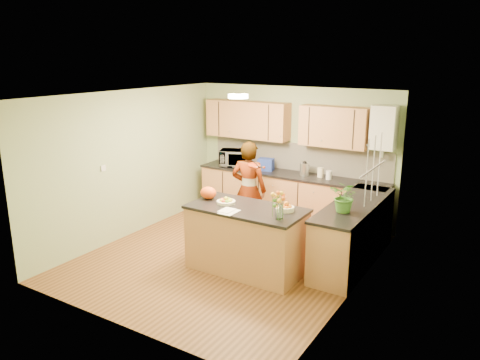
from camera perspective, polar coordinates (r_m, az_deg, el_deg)
The scene contains 28 objects.
floor at distance 7.39m, azimuth -1.46°, elevation -9.38°, with size 4.50×4.50×0.00m, color #593619.
ceiling at distance 6.76m, azimuth -1.60°, elevation 10.33°, with size 4.00×4.50×0.02m, color white.
wall_back at distance 8.89m, azimuth 6.46°, elevation 3.21°, with size 4.00×0.02×2.50m, color #98AC7B.
wall_front at distance 5.32m, azimuth -14.97°, elevation -5.30°, with size 4.00×0.02×2.50m, color #98AC7B.
wall_left at distance 8.21m, azimuth -13.29°, elevation 1.92°, with size 0.02×4.50×2.50m, color #98AC7B.
wall_right at distance 6.15m, azimuth 14.29°, elevation -2.50°, with size 0.02×4.50×2.50m, color #98AC7B.
back_counter at distance 8.77m, azimuth 6.06°, elevation -2.18°, with size 3.64×0.62×0.94m.
right_counter at distance 7.25m, azimuth 13.70°, elevation -6.28°, with size 0.62×2.24×0.94m.
splashback at distance 8.84m, azimuth 7.00°, elevation 2.81°, with size 3.60×0.02×0.52m, color beige.
upper_cabinets at distance 8.71m, azimuth 5.04°, elevation 7.02°, with size 3.20×0.34×0.70m.
boiler at distance 8.05m, azimuth 17.14°, elevation 6.10°, with size 0.40×0.30×0.86m.
window_right at distance 6.63m, azimuth 15.99°, elevation 1.33°, with size 0.01×1.30×1.05m.
light_switch at distance 7.79m, azimuth -16.34°, elevation 1.40°, with size 0.02×0.09×0.09m, color white.
ceiling_lamp at distance 7.01m, azimuth -0.23°, elevation 10.18°, with size 0.30×0.30×0.07m.
peninsula_island at distance 6.80m, azimuth 0.80°, elevation -7.18°, with size 1.67×0.86×0.96m.
fruit_dish at distance 6.80m, azimuth -1.72°, elevation -2.56°, with size 0.27×0.27×0.10m.
orange_bowl at distance 6.50m, azimuth 5.67°, elevation -3.33°, with size 0.22×0.22×0.13m.
flower_vase at distance 6.12m, azimuth 4.78°, elevation -2.16°, with size 0.24×0.24×0.44m.
orange_bag at distance 7.02m, azimuth -3.88°, elevation -1.57°, with size 0.25×0.21×0.19m, color #E04912.
papers at distance 6.44m, azimuth -1.33°, elevation -3.87°, with size 0.21×0.29×0.01m, color white.
violinist at distance 7.92m, azimuth 1.07°, elevation -1.23°, with size 0.61×0.40×1.68m, color #DEA888.
violin at distance 7.51m, azimuth 1.55°, elevation 1.84°, with size 0.56×0.22×0.11m, color #551605, non-canonical shape.
microwave at distance 9.15m, azimuth -0.57°, elevation 2.69°, with size 0.58×0.39×0.32m, color white.
blue_box at distance 8.84m, azimuth 3.18°, elevation 1.91°, with size 0.28×0.21×0.22m, color navy.
kettle at distance 8.53m, azimuth 7.86°, elevation 1.39°, with size 0.16×0.16×0.30m.
jar_cream at distance 8.45m, azimuth 9.79°, elevation 0.92°, with size 0.11×0.11×0.17m, color beige.
jar_white at distance 8.32m, azimuth 10.78°, elevation 0.60°, with size 0.10×0.10×0.15m, color white.
potted_plant at distance 6.59m, azimuth 12.73°, elevation -2.00°, with size 0.41×0.35×0.45m, color #3C7527.
Camera 1 is at (3.70, -5.63, 3.05)m, focal length 35.00 mm.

